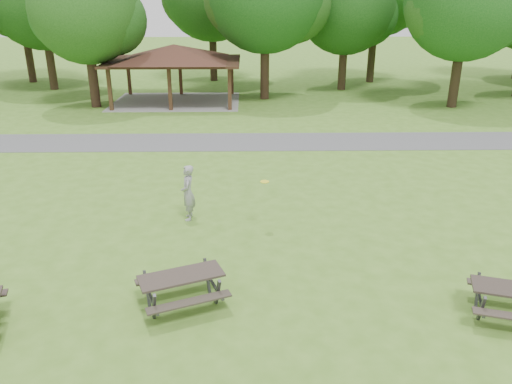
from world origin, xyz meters
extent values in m
plane|color=#467521|center=(0.00, 0.00, 0.00)|extent=(160.00, 160.00, 0.00)
cube|color=#4B4B4E|center=(0.00, 14.00, 0.01)|extent=(120.00, 3.20, 0.02)
cube|color=#352313|center=(-7.70, 21.30, 1.30)|extent=(0.22, 0.22, 2.60)
cube|color=#3B2115|center=(-7.70, 26.70, 1.30)|extent=(0.22, 0.22, 2.60)
cube|color=#321E12|center=(-4.00, 21.30, 1.30)|extent=(0.22, 0.22, 2.60)
cube|color=#3D2316|center=(-4.00, 26.70, 1.30)|extent=(0.22, 0.22, 2.60)
cube|color=#382114|center=(-0.30, 21.30, 1.30)|extent=(0.22, 0.22, 2.60)
cube|color=#3C2316|center=(-0.30, 26.70, 1.30)|extent=(0.22, 0.22, 2.60)
cube|color=black|center=(-4.00, 24.00, 2.68)|extent=(8.60, 6.60, 0.16)
pyramid|color=#341C14|center=(-4.00, 24.00, 3.26)|extent=(7.01, 7.01, 1.00)
cube|color=gray|center=(-4.00, 24.00, 0.01)|extent=(8.40, 6.40, 0.03)
cylinder|color=#312016|center=(-14.00, 29.00, 1.92)|extent=(0.60, 0.60, 3.85)
sphere|color=#184B15|center=(-12.25, 29.30, 5.99)|extent=(5.07, 5.07, 5.07)
sphere|color=#1C4E16|center=(-15.56, 28.80, 6.19)|extent=(4.68, 4.68, 4.68)
cylinder|color=black|center=(-9.00, 22.50, 1.75)|extent=(0.60, 0.60, 3.50)
sphere|color=#1A4915|center=(-9.00, 22.50, 5.97)|extent=(6.60, 6.60, 6.60)
sphere|color=#154112|center=(-7.52, 22.80, 5.31)|extent=(4.29, 4.29, 4.29)
sphere|color=#174C15|center=(-10.32, 22.30, 5.48)|extent=(3.96, 3.96, 3.96)
cylinder|color=#301E15|center=(2.00, 25.00, 2.01)|extent=(0.60, 0.60, 4.02)
sphere|color=#194313|center=(3.80, 25.30, 6.22)|extent=(5.20, 5.20, 5.20)
sphere|color=#1D4313|center=(0.40, 24.80, 6.42)|extent=(4.80, 4.80, 4.80)
cylinder|color=#302015|center=(8.00, 28.50, 1.72)|extent=(0.60, 0.60, 3.43)
sphere|color=#144112|center=(8.00, 28.50, 6.05)|extent=(7.00, 7.00, 7.00)
sphere|color=#134313|center=(9.57, 28.80, 5.36)|extent=(4.55, 4.55, 4.55)
sphere|color=#1C4C15|center=(6.60, 28.30, 5.53)|extent=(4.20, 4.20, 4.20)
cylinder|color=black|center=(14.00, 22.00, 1.89)|extent=(0.60, 0.60, 3.78)
sphere|color=#124213|center=(15.66, 22.30, 5.81)|extent=(4.81, 4.81, 4.81)
sphere|color=#1D4A15|center=(12.52, 21.80, 6.00)|extent=(4.44, 4.44, 4.44)
cylinder|color=#311E15|center=(-17.00, 32.50, 2.19)|extent=(0.60, 0.60, 4.38)
cylinder|color=black|center=(-2.00, 33.00, 2.06)|extent=(0.60, 0.60, 4.13)
sphere|color=#164C15|center=(-0.20, 33.30, 6.33)|extent=(5.20, 5.20, 5.20)
cylinder|color=black|center=(11.00, 32.00, 2.27)|extent=(0.60, 0.60, 4.55)
cube|color=#2E2621|center=(-0.79, 0.14, 0.78)|extent=(2.05, 1.41, 0.05)
cube|color=#2E2821|center=(-0.55, -0.44, 0.46)|extent=(1.87, 0.97, 0.04)
cube|color=#332A25|center=(-1.02, 0.73, 0.46)|extent=(1.87, 0.97, 0.04)
cube|color=#3E3E41|center=(-1.32, -0.50, 0.39)|extent=(0.21, 0.39, 0.83)
cube|color=#444447|center=(-1.62, 0.24, 0.39)|extent=(0.21, 0.39, 0.83)
cube|color=#3A3A3C|center=(-1.47, -0.13, 0.42)|extent=(0.64, 1.47, 0.05)
cube|color=#3D3D3F|center=(0.04, 0.05, 0.39)|extent=(0.21, 0.39, 0.83)
cube|color=#414143|center=(-0.26, 0.79, 0.39)|extent=(0.21, 0.39, 0.83)
cube|color=#414144|center=(-0.11, 0.42, 0.42)|extent=(0.64, 1.47, 0.05)
cube|color=#332B24|center=(6.82, 0.04, 0.45)|extent=(1.85, 0.81, 0.04)
cube|color=#3C3C3E|center=(5.84, -0.70, 0.38)|extent=(0.18, 0.39, 0.81)
cube|color=#3C3C3E|center=(6.07, 0.04, 0.38)|extent=(0.18, 0.39, 0.81)
cube|color=#38383A|center=(5.96, -0.33, 0.41)|extent=(0.52, 1.46, 0.05)
cylinder|color=yellow|center=(1.26, 4.18, 1.56)|extent=(0.34, 0.34, 0.02)
imported|color=gray|center=(-1.15, 4.97, 0.91)|extent=(0.47, 0.68, 1.81)
camera|label=1|loc=(0.74, -9.77, 6.76)|focal=35.00mm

